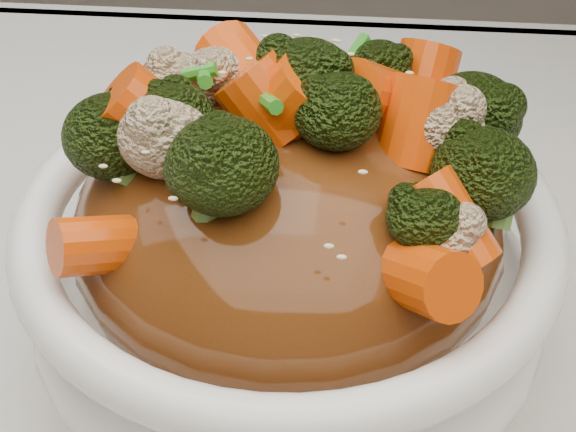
# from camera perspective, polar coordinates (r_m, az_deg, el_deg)

# --- Properties ---
(tablecloth) EXTENTS (1.20, 0.80, 0.04)m
(tablecloth) POSITION_cam_1_polar(r_m,az_deg,el_deg) (0.41, -6.42, -14.09)
(tablecloth) COLOR silver
(tablecloth) RESTS_ON dining_table
(bowl) EXTENTS (0.29, 0.29, 0.09)m
(bowl) POSITION_cam_1_polar(r_m,az_deg,el_deg) (0.38, -0.00, -4.21)
(bowl) COLOR white
(bowl) RESTS_ON tablecloth
(sauce_base) EXTENTS (0.23, 0.23, 0.10)m
(sauce_base) POSITION_cam_1_polar(r_m,az_deg,el_deg) (0.35, 0.00, -0.41)
(sauce_base) COLOR #552A0E
(sauce_base) RESTS_ON bowl
(carrots) EXTENTS (0.23, 0.23, 0.05)m
(carrots) POSITION_cam_1_polar(r_m,az_deg,el_deg) (0.31, 0.00, 9.20)
(carrots) COLOR #DE4807
(carrots) RESTS_ON sauce_base
(broccoli) EXTENTS (0.23, 0.23, 0.05)m
(broccoli) POSITION_cam_1_polar(r_m,az_deg,el_deg) (0.31, 0.00, 9.03)
(broccoli) COLOR black
(broccoli) RESTS_ON sauce_base
(cauliflower) EXTENTS (0.23, 0.23, 0.04)m
(cauliflower) POSITION_cam_1_polar(r_m,az_deg,el_deg) (0.32, 0.00, 8.68)
(cauliflower) COLOR beige
(cauliflower) RESTS_ON sauce_base
(scallions) EXTENTS (0.17, 0.17, 0.02)m
(scallions) POSITION_cam_1_polar(r_m,az_deg,el_deg) (0.31, 0.00, 9.37)
(scallions) COLOR #2C8C20
(scallions) RESTS_ON sauce_base
(sesame_seeds) EXTENTS (0.21, 0.21, 0.01)m
(sesame_seeds) POSITION_cam_1_polar(r_m,az_deg,el_deg) (0.31, 0.00, 9.37)
(sesame_seeds) COLOR beige
(sesame_seeds) RESTS_ON sauce_base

